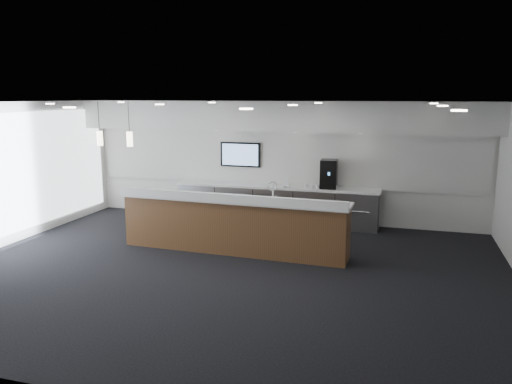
% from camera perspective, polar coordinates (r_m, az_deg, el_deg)
% --- Properties ---
extents(ground, '(10.00, 10.00, 0.00)m').
position_cam_1_polar(ground, '(9.15, -3.50, -9.01)').
color(ground, black).
rests_on(ground, ground).
extents(ceiling, '(10.00, 8.00, 0.02)m').
position_cam_1_polar(ceiling, '(8.60, -3.73, 10.13)').
color(ceiling, black).
rests_on(ceiling, back_wall).
extents(back_wall, '(10.00, 0.02, 3.00)m').
position_cam_1_polar(back_wall, '(12.54, 2.70, 3.51)').
color(back_wall, silver).
rests_on(back_wall, ground).
extents(soffit_bulkhead, '(10.00, 0.90, 0.70)m').
position_cam_1_polar(soffit_bulkhead, '(12.01, 2.22, 8.69)').
color(soffit_bulkhead, silver).
rests_on(soffit_bulkhead, back_wall).
extents(alcove_panel, '(9.80, 0.06, 1.40)m').
position_cam_1_polar(alcove_panel, '(12.50, 2.67, 3.95)').
color(alcove_panel, silver).
rests_on(alcove_panel, back_wall).
extents(back_credenza, '(5.06, 0.66, 0.95)m').
position_cam_1_polar(back_credenza, '(12.37, 2.25, -1.40)').
color(back_credenza, gray).
rests_on(back_credenza, ground).
extents(wall_tv, '(1.05, 0.08, 0.62)m').
position_cam_1_polar(wall_tv, '(12.71, -1.79, 4.30)').
color(wall_tv, black).
rests_on(wall_tv, back_wall).
extents(pendant_left, '(0.12, 0.12, 0.30)m').
position_cam_1_polar(pendant_left, '(10.41, -14.68, 5.80)').
color(pendant_left, '#FFEBC6').
rests_on(pendant_left, ceiling).
extents(pendant_right, '(0.12, 0.12, 0.30)m').
position_cam_1_polar(pendant_right, '(10.79, -17.88, 5.80)').
color(pendant_right, '#FFEBC6').
rests_on(pendant_right, ceiling).
extents(ceiling_can_lights, '(7.00, 5.00, 0.02)m').
position_cam_1_polar(ceiling_can_lights, '(8.60, -3.73, 9.93)').
color(ceiling_can_lights, white).
rests_on(ceiling_can_lights, ceiling).
extents(service_counter, '(4.74, 0.96, 1.49)m').
position_cam_1_polar(service_counter, '(10.09, -2.62, -3.66)').
color(service_counter, brown).
rests_on(service_counter, ground).
extents(coffee_machine, '(0.41, 0.53, 0.68)m').
position_cam_1_polar(coffee_machine, '(11.99, 8.33, 2.05)').
color(coffee_machine, black).
rests_on(coffee_machine, back_credenza).
extents(info_sign_left, '(0.14, 0.05, 0.19)m').
position_cam_1_polar(info_sign_left, '(12.06, 3.48, 1.02)').
color(info_sign_left, silver).
rests_on(info_sign_left, back_credenza).
extents(info_sign_right, '(0.19, 0.02, 0.26)m').
position_cam_1_polar(info_sign_right, '(11.89, 8.46, 0.94)').
color(info_sign_right, silver).
rests_on(info_sign_right, back_credenza).
extents(cup_0, '(0.11, 0.11, 0.10)m').
position_cam_1_polar(cup_0, '(11.87, 9.06, 0.52)').
color(cup_0, white).
rests_on(cup_0, back_credenza).
extents(cup_1, '(0.15, 0.15, 0.10)m').
position_cam_1_polar(cup_1, '(11.89, 8.40, 0.56)').
color(cup_1, white).
rests_on(cup_1, back_credenza).
extents(cup_2, '(0.13, 0.13, 0.10)m').
position_cam_1_polar(cup_2, '(11.91, 7.73, 0.59)').
color(cup_2, white).
rests_on(cup_2, back_credenza).
extents(cup_3, '(0.14, 0.14, 0.10)m').
position_cam_1_polar(cup_3, '(11.93, 7.07, 0.63)').
color(cup_3, white).
rests_on(cup_3, back_credenza).
extents(cup_4, '(0.14, 0.14, 0.10)m').
position_cam_1_polar(cup_4, '(11.96, 6.40, 0.66)').
color(cup_4, white).
rests_on(cup_4, back_credenza).
extents(cup_5, '(0.11, 0.11, 0.10)m').
position_cam_1_polar(cup_5, '(11.98, 5.75, 0.70)').
color(cup_5, white).
rests_on(cup_5, back_credenza).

